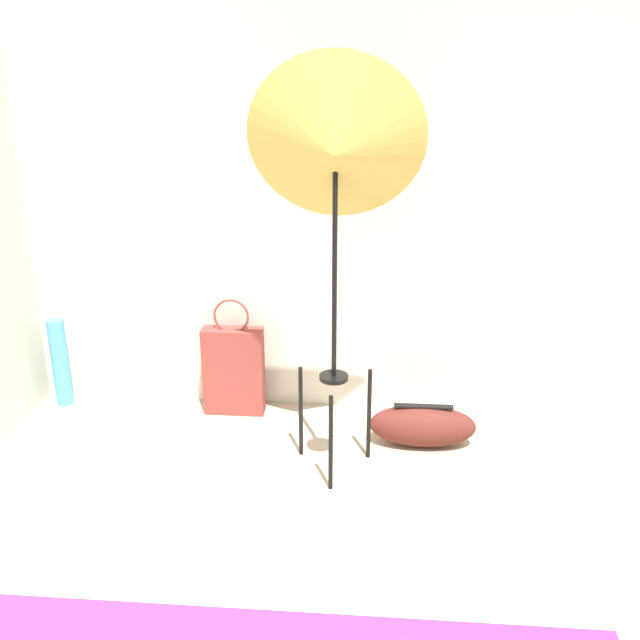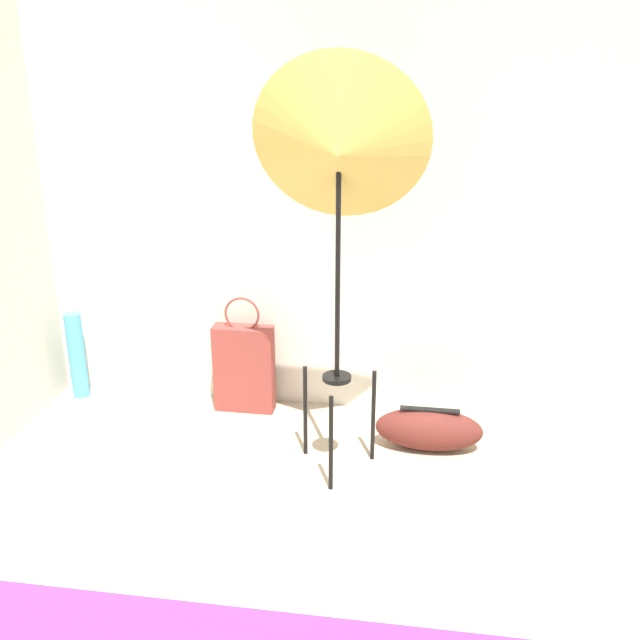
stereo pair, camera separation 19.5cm
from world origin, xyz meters
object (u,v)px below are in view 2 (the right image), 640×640
(photo_umbrella, at_px, (339,151))
(duffel_bag, at_px, (429,429))
(paper_roll, at_px, (77,355))
(tote_bag, at_px, (244,367))

(photo_umbrella, xyz_separation_m, duffel_bag, (0.42, 0.23, -1.36))
(duffel_bag, relative_size, paper_roll, 1.06)
(duffel_bag, distance_m, paper_roll, 1.96)
(photo_umbrella, xyz_separation_m, paper_roll, (-1.51, 0.51, -1.22))
(photo_umbrella, height_order, paper_roll, photo_umbrella)
(tote_bag, xyz_separation_m, duffel_bag, (0.98, -0.27, -0.14))
(duffel_bag, bearing_deg, tote_bag, 164.88)
(tote_bag, bearing_deg, photo_umbrella, -41.60)
(tote_bag, distance_m, paper_roll, 0.95)
(duffel_bag, bearing_deg, photo_umbrella, -151.35)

